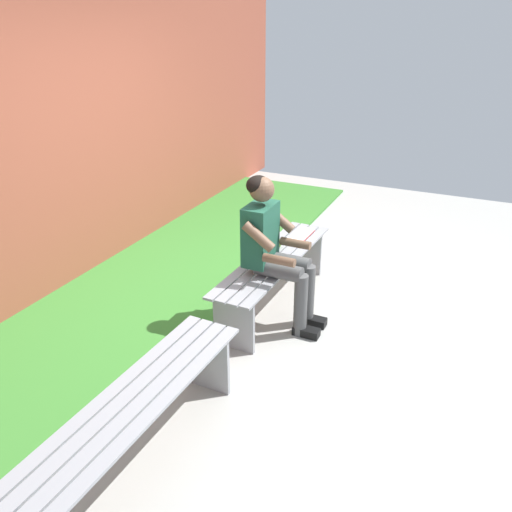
{
  "coord_description": "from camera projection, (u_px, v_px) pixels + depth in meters",
  "views": [
    {
      "loc": [
        3.75,
        1.56,
        2.4
      ],
      "look_at": [
        0.71,
        0.15,
        0.83
      ],
      "focal_mm": 35.89,
      "sensor_mm": 36.0,
      "label": 1
    }
  ],
  "objects": [
    {
      "name": "ground_plane",
      "position": [
        350.0,
        407.0,
        3.49
      ],
      "size": [
        10.0,
        7.0,
        0.04
      ],
      "primitive_type": "cube",
      "color": "#9E9E99"
    },
    {
      "name": "bench_near",
      "position": [
        274.0,
        269.0,
        4.54
      ],
      "size": [
        1.76,
        0.44,
        0.48
      ],
      "rotation": [
        0.0,
        0.0,
        -0.03
      ],
      "color": "gray",
      "rests_on": "ground"
    },
    {
      "name": "person_seated",
      "position": [
        274.0,
        246.0,
        4.14
      ],
      "size": [
        0.5,
        0.69,
        1.28
      ],
      "color": "#1E513D",
      "rests_on": "ground"
    },
    {
      "name": "grass_strip",
      "position": [
        76.0,
        322.0,
        4.39
      ],
      "size": [
        9.0,
        2.14,
        0.03
      ],
      "primitive_type": "cube",
      "color": "#387A2D",
      "rests_on": "ground"
    },
    {
      "name": "bench_far",
      "position": [
        134.0,
        416.0,
        2.87
      ],
      "size": [
        1.79,
        0.44,
        0.48
      ],
      "rotation": [
        0.0,
        0.0,
        -0.03
      ],
      "color": "gray",
      "rests_on": "ground"
    },
    {
      "name": "book_open",
      "position": [
        300.0,
        236.0,
        4.91
      ],
      "size": [
        0.42,
        0.17,
        0.02
      ],
      "rotation": [
        0.0,
        0.0,
        -0.03
      ],
      "color": "white",
      "rests_on": "bench_near"
    },
    {
      "name": "brick_wall",
      "position": [
        36.0,
        151.0,
        4.52
      ],
      "size": [
        9.5,
        0.24,
        2.64
      ],
      "primitive_type": "cube",
      "color": "#9E4C38",
      "rests_on": "ground"
    },
    {
      "name": "apple",
      "position": [
        277.0,
        243.0,
        4.67
      ],
      "size": [
        0.09,
        0.09,
        0.09
      ],
      "primitive_type": "sphere",
      "color": "#72B738",
      "rests_on": "bench_near"
    }
  ]
}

